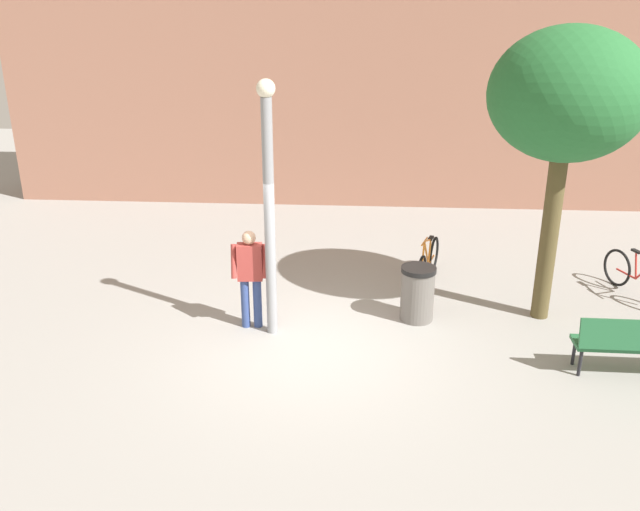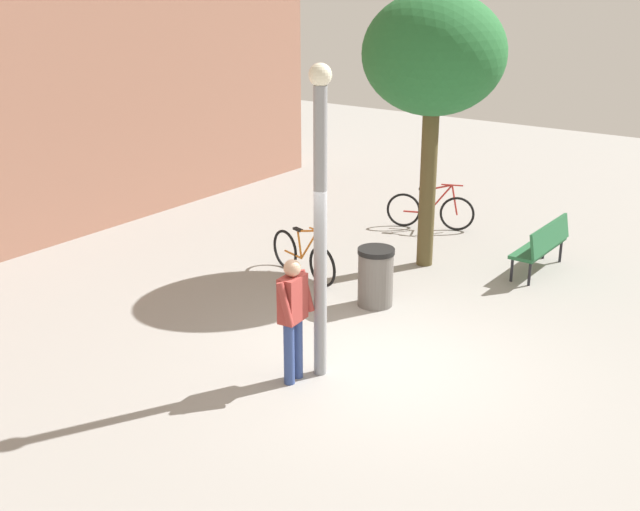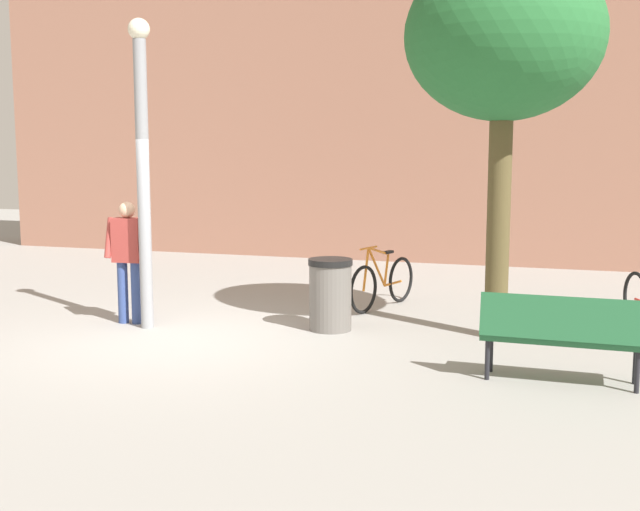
% 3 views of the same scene
% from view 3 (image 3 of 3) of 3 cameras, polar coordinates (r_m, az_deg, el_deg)
% --- Properties ---
extents(ground_plane, '(36.00, 36.00, 0.00)m').
position_cam_3_polar(ground_plane, '(10.06, -10.37, -6.02)').
color(ground_plane, gray).
extents(building_facade, '(17.03, 2.00, 8.15)m').
position_cam_3_polar(building_facade, '(18.01, 2.88, 13.08)').
color(building_facade, '#9E6B56').
rests_on(building_facade, ground_plane).
extents(lamppost, '(0.28, 0.28, 4.03)m').
position_cam_3_polar(lamppost, '(10.55, -12.76, 6.75)').
color(lamppost, gray).
rests_on(lamppost, ground_plane).
extents(person_by_lamppost, '(0.61, 0.32, 1.67)m').
position_cam_3_polar(person_by_lamppost, '(10.96, -13.76, 0.14)').
color(person_by_lamppost, '#334784').
rests_on(person_by_lamppost, ground_plane).
extents(park_bench, '(1.61, 0.49, 0.92)m').
position_cam_3_polar(park_bench, '(8.29, 17.16, -5.29)').
color(park_bench, '#236038').
rests_on(park_bench, ground_plane).
extents(plaza_tree, '(2.41, 2.41, 4.76)m').
position_cam_3_polar(plaza_tree, '(10.10, 13.22, 15.03)').
color(plaza_tree, brown).
rests_on(plaza_tree, ground_plane).
extents(bicycle_orange, '(0.59, 1.74, 0.97)m').
position_cam_3_polar(bicycle_orange, '(11.84, 4.57, -1.98)').
color(bicycle_orange, black).
rests_on(bicycle_orange, ground_plane).
extents(trash_bin, '(0.59, 0.59, 0.95)m').
position_cam_3_polar(trash_bin, '(10.33, 0.76, -2.83)').
color(trash_bin, '#66605B').
rests_on(trash_bin, ground_plane).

